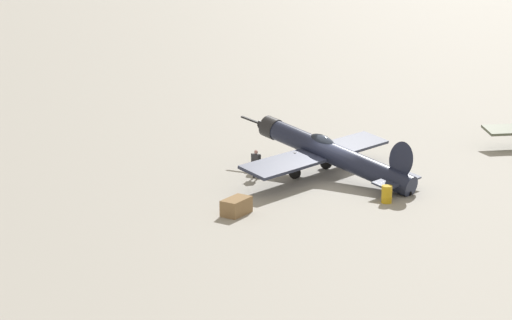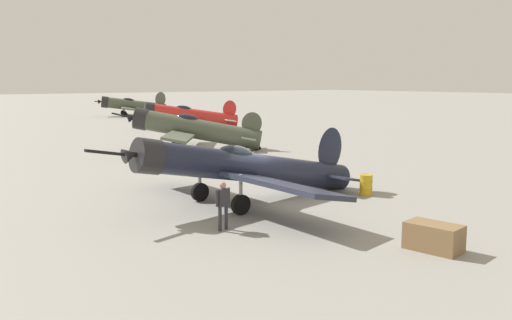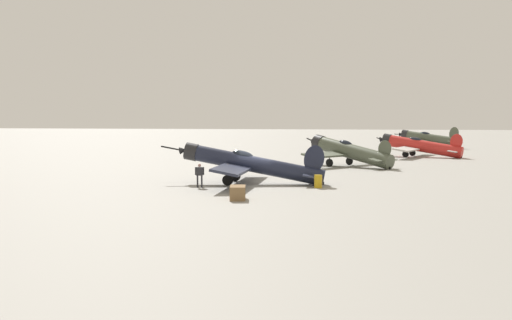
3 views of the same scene
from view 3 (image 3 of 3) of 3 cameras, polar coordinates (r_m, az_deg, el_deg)
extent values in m
plane|color=gray|center=(44.74, 0.00, -2.30)|extent=(400.00, 400.00, 0.00)
cylinder|color=#1E2338|center=(44.60, 0.00, -0.45)|extent=(10.48, 1.36, 3.10)
cylinder|color=#232326|center=(45.57, -6.23, 0.79)|extent=(1.14, 1.33, 1.46)
cone|color=#232326|center=(45.74, -7.02, 0.95)|extent=(0.65, 0.56, 0.64)
cube|color=black|center=(45.78, -7.20, 0.95)|extent=(3.16, 0.50, 0.68)
ellipsoid|color=black|center=(44.72, -1.32, 0.48)|extent=(1.81, 0.78, 0.98)
cube|color=#282D42|center=(44.82, -1.58, -0.56)|extent=(2.13, 12.04, 0.54)
ellipsoid|color=#1E2338|center=(44.11, 5.62, 0.09)|extent=(1.85, 0.14, 2.32)
cube|color=#282D42|center=(44.22, 5.35, -1.44)|extent=(1.14, 3.41, 0.30)
cylinder|color=#999BA0|center=(43.49, -2.75, -1.18)|extent=(0.14, 0.14, 1.18)
cylinder|color=black|center=(43.55, -2.74, -1.95)|extent=(0.80, 0.21, 0.80)
cylinder|color=#999BA0|center=(46.44, -2.00, -0.84)|extent=(0.14, 0.14, 1.18)
cylinder|color=black|center=(46.50, -2.00, -1.56)|extent=(0.80, 0.21, 0.80)
cylinder|color=black|center=(44.24, 6.42, -2.22)|extent=(0.28, 0.10, 0.28)
cylinder|color=#4C5442|center=(60.68, 9.29, 0.78)|extent=(8.32, 6.77, 3.10)
cylinder|color=#232326|center=(63.38, 6.14, 1.67)|extent=(1.90, 1.99, 1.74)
cone|color=#232326|center=(63.80, 5.70, 1.79)|extent=(0.93, 0.93, 0.76)
cube|color=black|center=(63.90, 5.59, 1.80)|extent=(1.83, 2.87, 0.65)
ellipsoid|color=black|center=(61.20, 8.62, 1.56)|extent=(1.89, 1.68, 0.97)
cube|color=#565E4C|center=(61.36, 8.47, 0.63)|extent=(8.16, 10.09, 0.47)
ellipsoid|color=#4C5442|center=(58.41, 12.31, 1.05)|extent=(1.49, 1.16, 1.94)
cube|color=#565E4C|center=(58.59, 12.13, 0.05)|extent=(2.92, 3.38, 0.29)
cylinder|color=#999BA0|center=(60.44, 7.10, 0.28)|extent=(0.14, 0.14, 1.15)
cylinder|color=black|center=(60.49, 7.09, -0.27)|extent=(0.76, 0.64, 0.80)
cylinder|color=#999BA0|center=(63.02, 9.00, 0.42)|extent=(0.14, 0.14, 1.15)
cylinder|color=black|center=(63.06, 8.99, -0.11)|extent=(0.76, 0.64, 0.80)
cylinder|color=black|center=(58.23, 12.73, -0.76)|extent=(0.28, 0.25, 0.28)
cylinder|color=red|center=(77.36, 15.79, 1.29)|extent=(9.69, 4.74, 2.89)
cylinder|color=#232326|center=(78.56, 12.52, 1.89)|extent=(1.61, 1.89, 1.72)
cone|color=#232326|center=(78.75, 12.07, 1.97)|extent=(0.83, 0.85, 0.74)
cube|color=black|center=(78.79, 11.97, 1.97)|extent=(1.12, 2.84, 0.39)
ellipsoid|color=black|center=(77.56, 15.11, 1.88)|extent=(1.93, 1.32, 0.92)
cube|color=#BCB7B2|center=(77.65, 14.96, 1.14)|extent=(6.08, 12.46, 0.45)
ellipsoid|color=red|center=(76.46, 18.76, 1.68)|extent=(1.70, 0.72, 2.13)
cube|color=#BCB7B2|center=(76.55, 18.59, 0.83)|extent=(2.20, 3.57, 0.26)
cylinder|color=#999BA0|center=(76.23, 14.22, 0.91)|extent=(0.14, 0.14, 0.97)
cylinder|color=black|center=(76.26, 14.22, 0.55)|extent=(0.82, 0.46, 0.80)
cylinder|color=#999BA0|center=(79.40, 14.85, 1.02)|extent=(0.14, 0.14, 0.97)
cylinder|color=black|center=(79.42, 14.85, 0.68)|extent=(0.82, 0.46, 0.80)
cylinder|color=black|center=(76.45, 19.15, 0.26)|extent=(0.30, 0.19, 0.28)
cylinder|color=#4C5442|center=(100.97, 16.47, 1.99)|extent=(8.93, 4.47, 2.65)
cylinder|color=#232326|center=(101.99, 14.16, 2.36)|extent=(1.59, 1.91, 1.74)
cone|color=#232326|center=(102.16, 13.81, 2.42)|extent=(0.83, 0.86, 0.75)
cube|color=black|center=(102.20, 13.73, 2.42)|extent=(2.14, 2.62, 0.25)
ellipsoid|color=black|center=(101.15, 15.99, 2.43)|extent=(1.93, 1.32, 0.90)
cube|color=#565E4C|center=(101.23, 15.88, 1.85)|extent=(5.45, 10.65, 0.43)
ellipsoid|color=#4C5442|center=(100.17, 18.54, 2.43)|extent=(1.70, 0.71, 2.30)
cube|color=#565E4C|center=(100.25, 18.42, 1.72)|extent=(2.20, 3.57, 0.24)
cylinder|color=#999BA0|center=(99.76, 15.35, 1.65)|extent=(0.14, 0.14, 1.06)
cylinder|color=black|center=(99.78, 15.35, 1.35)|extent=(0.82, 0.46, 0.80)
cylinder|color=#999BA0|center=(102.97, 15.81, 1.72)|extent=(0.14, 0.14, 1.06)
cylinder|color=black|center=(102.99, 15.80, 1.42)|extent=(0.82, 0.46, 0.80)
cylinder|color=black|center=(100.16, 18.81, 1.14)|extent=(0.30, 0.19, 0.28)
cylinder|color=#2D2D33|center=(42.57, -5.66, -2.07)|extent=(0.12, 0.12, 0.85)
cylinder|color=#2D2D33|center=(42.56, -5.25, -2.07)|extent=(0.12, 0.12, 0.85)
cube|color=#2D2D33|center=(42.49, -5.46, -1.09)|extent=(0.50, 0.32, 0.60)
sphere|color=#A3746F|center=(42.45, -5.47, -0.52)|extent=(0.22, 0.22, 0.22)
cylinder|color=#2D2D33|center=(42.50, -5.85, -1.07)|extent=(0.09, 0.09, 0.57)
cylinder|color=#2D2D33|center=(42.48, -5.08, -1.07)|extent=(0.09, 0.09, 0.57)
cube|color=olive|center=(36.14, -1.78, -3.18)|extent=(1.21, 1.78, 0.84)
cylinder|color=gold|center=(42.30, 6.02, -2.06)|extent=(0.56, 0.56, 0.93)
torus|color=gold|center=(42.28, 6.02, -1.81)|extent=(0.60, 0.60, 0.04)
torus|color=gold|center=(42.32, 6.01, -2.31)|extent=(0.60, 0.60, 0.04)
camera|label=1|loc=(23.00, 82.93, 20.51)|focal=57.50mm
camera|label=2|loc=(32.87, -30.23, 3.80)|focal=38.54mm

